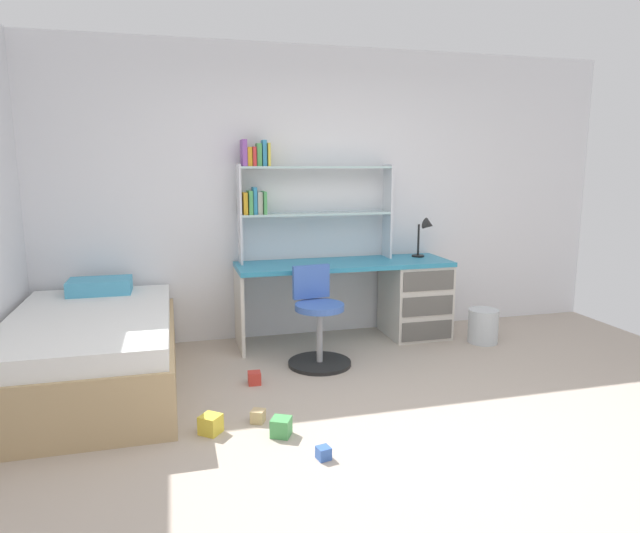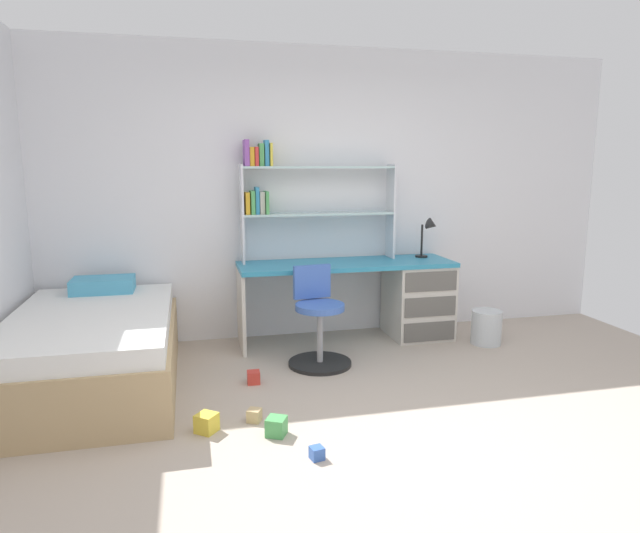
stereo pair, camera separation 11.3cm
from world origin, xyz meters
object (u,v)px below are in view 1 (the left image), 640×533
desk_lamp (426,231)px  waste_bin (483,326)px  toy_block_natural_3 (258,416)px  desk (397,294)px  toy_block_blue_1 (323,453)px  toy_block_red_2 (254,378)px  bed_platform (92,352)px  swivel_chair (318,326)px  toy_block_yellow_0 (211,424)px  toy_block_green_4 (281,427)px  bookshelf_hutch (293,191)px

desk_lamp → waste_bin: desk_lamp is taller
toy_block_natural_3 → desk: bearing=43.5°
toy_block_blue_1 → toy_block_red_2: (-0.22, 1.18, 0.01)m
desk_lamp → bed_platform: bearing=-166.3°
swivel_chair → bed_platform: 1.73m
desk_lamp → bed_platform: 3.14m
desk → toy_block_natural_3: 2.19m
toy_block_yellow_0 → toy_block_natural_3: bearing=13.8°
desk_lamp → toy_block_blue_1: (-1.60, -2.11, -0.96)m
toy_block_green_4 → bed_platform: bearing=138.4°
desk → bookshelf_hutch: size_ratio=1.38×
bed_platform → toy_block_green_4: bearing=-41.6°
waste_bin → toy_block_yellow_0: 2.82m
desk → toy_block_green_4: 2.27m
desk → desk_lamp: (0.32, 0.08, 0.58)m
toy_block_yellow_0 → toy_block_blue_1: (0.59, -0.47, -0.02)m
bookshelf_hutch → toy_block_green_4: bookshelf_hutch is taller
bed_platform → toy_block_yellow_0: 1.22m
bed_platform → toy_block_yellow_0: (0.78, -0.91, -0.23)m
desk_lamp → swivel_chair: (-1.24, -0.63, -0.68)m
toy_block_yellow_0 → toy_block_red_2: size_ratio=1.24×
desk → waste_bin: desk is taller
swivel_chair → waste_bin: (1.62, 0.16, -0.17)m
swivel_chair → waste_bin: swivel_chair is taller
toy_block_natural_3 → toy_block_blue_1: bearing=-62.4°
toy_block_green_4 → desk: bearing=49.5°
desk_lamp → toy_block_blue_1: desk_lamp is taller
waste_bin → toy_block_natural_3: 2.52m
toy_block_red_2 → toy_block_natural_3: toy_block_red_2 is taller
desk_lamp → toy_block_natural_3: 2.63m
toy_block_green_4 → swivel_chair: bearing=65.1°
bookshelf_hutch → toy_block_green_4: size_ratio=12.71×
desk → toy_block_blue_1: (-1.28, -2.03, -0.38)m
bookshelf_hutch → toy_block_red_2: bookshelf_hutch is taller
swivel_chair → bed_platform: swivel_chair is taller
bookshelf_hutch → swivel_chair: bearing=-86.8°
desk_lamp → toy_block_yellow_0: 2.89m
desk_lamp → toy_block_natural_3: (-1.88, -1.56, -0.96)m
waste_bin → toy_block_green_4: waste_bin is taller
waste_bin → toy_block_red_2: 2.25m
waste_bin → toy_block_yellow_0: bearing=-155.6°
bookshelf_hutch → toy_block_blue_1: size_ratio=19.95×
bed_platform → toy_block_blue_1: bearing=-45.4°
swivel_chair → toy_block_green_4: size_ratio=7.15×
waste_bin → toy_block_blue_1: (-1.98, -1.64, -0.12)m
swivel_chair → toy_block_yellow_0: swivel_chair is taller
toy_block_red_2 → toy_block_natural_3: bearing=-96.2°
desk_lamp → waste_bin: 1.04m
toy_block_red_2 → toy_block_green_4: bearing=-87.3°
swivel_chair → toy_block_yellow_0: (-0.95, -1.01, -0.26)m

